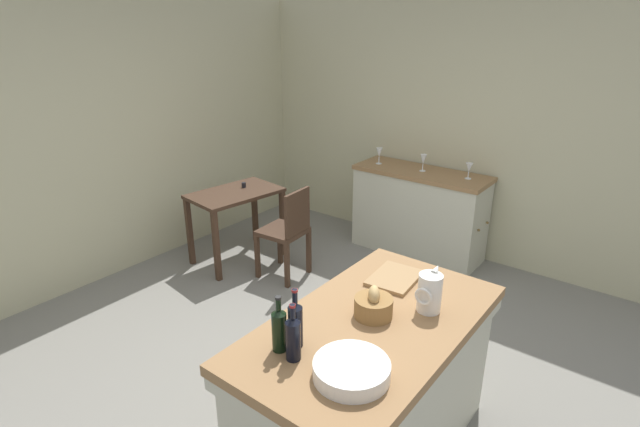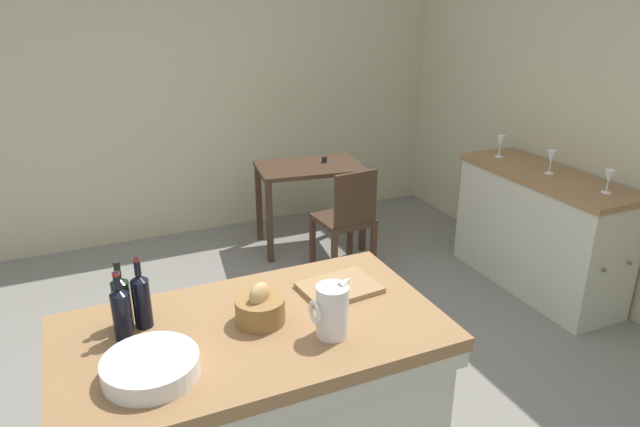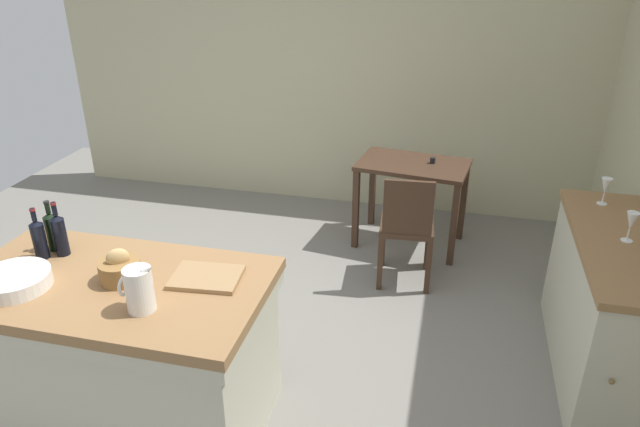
% 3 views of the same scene
% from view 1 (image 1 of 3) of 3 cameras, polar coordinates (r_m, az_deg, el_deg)
% --- Properties ---
extents(ground_plane, '(6.76, 6.76, 0.00)m').
position_cam_1_polar(ground_plane, '(3.72, -0.53, -18.17)').
color(ground_plane, slate).
extents(wall_back, '(5.32, 0.12, 2.60)m').
position_cam_1_polar(wall_back, '(5.04, -24.69, 7.23)').
color(wall_back, '#B7B28E').
rests_on(wall_back, ground).
extents(wall_right, '(0.12, 5.20, 2.60)m').
position_cam_1_polar(wall_right, '(5.27, 17.44, 8.77)').
color(wall_right, '#B7B28E').
rests_on(wall_right, ground).
extents(island_table, '(1.57, 0.88, 0.90)m').
position_cam_1_polar(island_table, '(2.91, 5.72, -19.12)').
color(island_table, olive).
rests_on(island_table, ground).
extents(side_cabinet, '(0.52, 1.41, 0.92)m').
position_cam_1_polar(side_cabinet, '(5.35, 11.34, 0.13)').
color(side_cabinet, olive).
rests_on(side_cabinet, ground).
extents(writing_desk, '(0.97, 0.68, 0.80)m').
position_cam_1_polar(writing_desk, '(5.10, -9.74, 1.20)').
color(writing_desk, '#3D281C').
rests_on(writing_desk, ground).
extents(wooden_chair, '(0.43, 0.43, 0.91)m').
position_cam_1_polar(wooden_chair, '(4.73, -3.79, -1.90)').
color(wooden_chair, '#3D281C').
rests_on(wooden_chair, ground).
extents(pitcher, '(0.17, 0.13, 0.26)m').
position_cam_1_polar(pitcher, '(2.74, 12.56, -8.90)').
color(pitcher, silver).
rests_on(pitcher, island_table).
extents(wash_bowl, '(0.35, 0.35, 0.07)m').
position_cam_1_polar(wash_bowl, '(2.28, 3.67, -17.62)').
color(wash_bowl, silver).
rests_on(wash_bowl, island_table).
extents(bread_basket, '(0.21, 0.21, 0.18)m').
position_cam_1_polar(bread_basket, '(2.67, 6.21, -10.54)').
color(bread_basket, olive).
rests_on(bread_basket, island_table).
extents(cutting_board, '(0.36, 0.29, 0.02)m').
position_cam_1_polar(cutting_board, '(3.05, 8.64, -7.38)').
color(cutting_board, '#99754C').
rests_on(cutting_board, island_table).
extents(wine_bottle_dark, '(0.07, 0.07, 0.31)m').
position_cam_1_polar(wine_bottle_dark, '(2.41, -2.87, -12.55)').
color(wine_bottle_dark, black).
rests_on(wine_bottle_dark, island_table).
extents(wine_bottle_amber, '(0.07, 0.07, 0.29)m').
position_cam_1_polar(wine_bottle_amber, '(2.39, -4.75, -13.13)').
color(wine_bottle_amber, black).
rests_on(wine_bottle_amber, island_table).
extents(wine_bottle_green, '(0.07, 0.07, 0.29)m').
position_cam_1_polar(wine_bottle_green, '(2.33, -3.13, -14.11)').
color(wine_bottle_green, black).
rests_on(wine_bottle_green, island_table).
extents(wine_glass_far_left, '(0.07, 0.07, 0.16)m').
position_cam_1_polar(wine_glass_far_left, '(5.02, 16.87, 5.05)').
color(wine_glass_far_left, white).
rests_on(wine_glass_far_left, side_cabinet).
extents(wine_glass_left, '(0.07, 0.07, 0.17)m').
position_cam_1_polar(wine_glass_left, '(5.17, 11.87, 6.11)').
color(wine_glass_left, white).
rests_on(wine_glass_left, side_cabinet).
extents(wine_glass_middle, '(0.07, 0.07, 0.17)m').
position_cam_1_polar(wine_glass_middle, '(5.37, 6.88, 6.98)').
color(wine_glass_middle, white).
rests_on(wine_glass_middle, side_cabinet).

